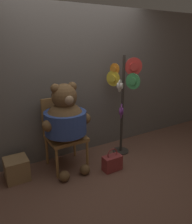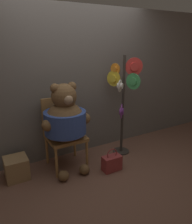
{
  "view_description": "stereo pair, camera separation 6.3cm",
  "coord_description": "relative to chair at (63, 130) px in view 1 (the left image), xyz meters",
  "views": [
    {
      "loc": [
        -1.47,
        -2.59,
        1.84
      ],
      "look_at": [
        0.14,
        0.14,
        0.82
      ],
      "focal_mm": 35.0,
      "sensor_mm": 36.0,
      "label": 1
    },
    {
      "loc": [
        -1.42,
        -2.62,
        1.84
      ],
      "look_at": [
        0.14,
        0.14,
        0.82
      ],
      "focal_mm": 35.0,
      "sensor_mm": 36.0,
      "label": 2
    }
  ],
  "objects": [
    {
      "name": "wall_back",
      "position": [
        0.35,
        0.3,
        0.62
      ],
      "size": [
        8.0,
        0.1,
        2.38
      ],
      "color": "#66605B",
      "rests_on": "ground_plane"
    },
    {
      "name": "handbag_on_ground",
      "position": [
        0.54,
        -0.54,
        -0.45
      ],
      "size": [
        0.28,
        0.15,
        0.35
      ],
      "color": "maroon",
      "rests_on": "ground_plane"
    },
    {
      "name": "hat_display_rack",
      "position": [
        0.99,
        -0.15,
        0.42
      ],
      "size": [
        0.51,
        0.58,
        1.64
      ],
      "color": "#332D28",
      "rests_on": "ground_plane"
    },
    {
      "name": "teddy_bear",
      "position": [
        -0.03,
        -0.17,
        0.22
      ],
      "size": [
        0.72,
        0.64,
        1.32
      ],
      "color": "brown",
      "rests_on": "ground_plane"
    },
    {
      "name": "wooden_crate",
      "position": [
        -0.73,
        -0.04,
        -0.41
      ],
      "size": [
        0.31,
        0.31,
        0.31
      ],
      "color": "#937047",
      "rests_on": "ground_plane"
    },
    {
      "name": "chair",
      "position": [
        0.0,
        0.0,
        0.0
      ],
      "size": [
        0.53,
        0.5,
        1.05
      ],
      "color": "#9E703D",
      "rests_on": "ground_plane"
    },
    {
      "name": "ground_plane",
      "position": [
        0.35,
        -0.29,
        -0.57
      ],
      "size": [
        14.0,
        14.0,
        0.0
      ],
      "primitive_type": "plane",
      "color": "brown"
    }
  ]
}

